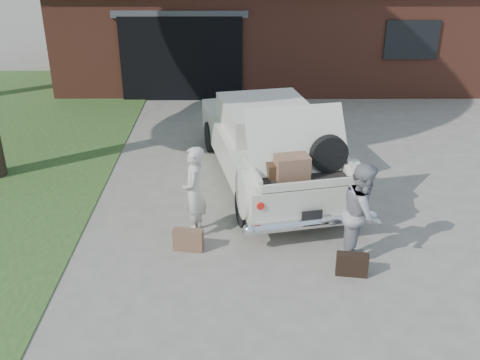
{
  "coord_description": "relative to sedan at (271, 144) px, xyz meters",
  "views": [
    {
      "loc": [
        -0.04,
        -6.69,
        4.59
      ],
      "look_at": [
        0.0,
        0.6,
        1.1
      ],
      "focal_mm": 42.0,
      "sensor_mm": 36.0,
      "label": 1
    }
  ],
  "objects": [
    {
      "name": "ground",
      "position": [
        -0.58,
        -2.93,
        -0.72
      ],
      "size": [
        90.0,
        90.0,
        0.0
      ],
      "primitive_type": "plane",
      "color": "gray",
      "rests_on": "ground"
    },
    {
      "name": "house",
      "position": [
        0.41,
        8.55,
        0.95
      ],
      "size": [
        12.8,
        7.8,
        3.3
      ],
      "color": "brown",
      "rests_on": "ground"
    },
    {
      "name": "sedan",
      "position": [
        0.0,
        0.0,
        0.0
      ],
      "size": [
        2.84,
        5.16,
        1.86
      ],
      "rotation": [
        0.0,
        0.0,
        0.21
      ],
      "color": "beige",
      "rests_on": "ground"
    },
    {
      "name": "woman_left",
      "position": [
        -1.27,
        -1.96,
        0.01
      ],
      "size": [
        0.35,
        0.53,
        1.46
      ],
      "primitive_type": "imported",
      "rotation": [
        0.0,
        0.0,
        -1.57
      ],
      "color": "beige",
      "rests_on": "ground"
    },
    {
      "name": "woman_right",
      "position": [
        1.15,
        -2.71,
        0.04
      ],
      "size": [
        0.74,
        0.86,
        1.52
      ],
      "primitive_type": "imported",
      "rotation": [
        0.0,
        0.0,
        1.31
      ],
      "color": "gray",
      "rests_on": "ground"
    },
    {
      "name": "suitcase_left",
      "position": [
        -1.35,
        -2.46,
        -0.54
      ],
      "size": [
        0.47,
        0.21,
        0.35
      ],
      "primitive_type": "cube",
      "rotation": [
        0.0,
        0.0,
        -0.16
      ],
      "color": "brown",
      "rests_on": "ground"
    },
    {
      "name": "suitcase_right",
      "position": [
        0.98,
        -3.11,
        -0.55
      ],
      "size": [
        0.46,
        0.21,
        0.34
      ],
      "primitive_type": "cube",
      "rotation": [
        0.0,
        0.0,
        -0.15
      ],
      "color": "black",
      "rests_on": "ground"
    }
  ]
}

